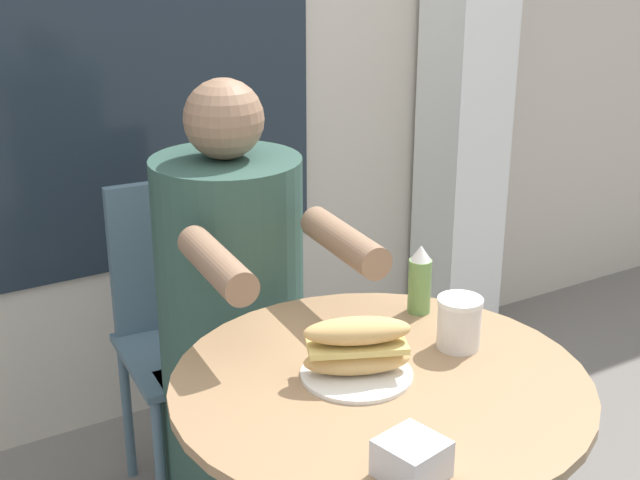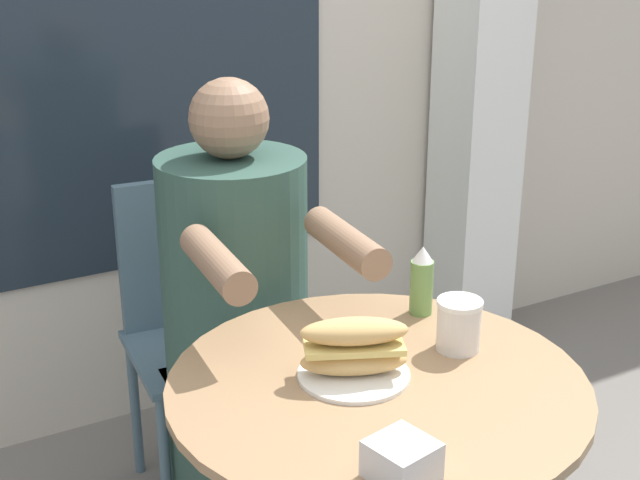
{
  "view_description": "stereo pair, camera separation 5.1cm",
  "coord_description": "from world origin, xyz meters",
  "px_view_note": "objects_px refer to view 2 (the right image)",
  "views": [
    {
      "loc": [
        -0.82,
        -1.15,
        1.56
      ],
      "look_at": [
        0.0,
        0.21,
        0.96
      ],
      "focal_mm": 50.0,
      "sensor_mm": 36.0,
      "label": 1
    },
    {
      "loc": [
        -0.78,
        -1.17,
        1.56
      ],
      "look_at": [
        0.0,
        0.21,
        0.96
      ],
      "focal_mm": 50.0,
      "sensor_mm": 36.0,
      "label": 2
    }
  ],
  "objects_px": {
    "sandwich_on_plate": "(354,352)",
    "drink_cup": "(459,325)",
    "seated_diner": "(243,363)",
    "condiment_bottle": "(422,281)",
    "diner_chair": "(193,309)",
    "cafe_table": "(375,474)"
  },
  "relations": [
    {
      "from": "sandwich_on_plate",
      "to": "drink_cup",
      "type": "distance_m",
      "value": 0.23
    },
    {
      "from": "seated_diner",
      "to": "condiment_bottle",
      "type": "distance_m",
      "value": 0.54
    },
    {
      "from": "sandwich_on_plate",
      "to": "diner_chair",
      "type": "bearing_deg",
      "value": 88.12
    },
    {
      "from": "diner_chair",
      "to": "condiment_bottle",
      "type": "distance_m",
      "value": 0.82
    },
    {
      "from": "cafe_table",
      "to": "sandwich_on_plate",
      "type": "bearing_deg",
      "value": 132.42
    },
    {
      "from": "diner_chair",
      "to": "seated_diner",
      "type": "height_order",
      "value": "seated_diner"
    },
    {
      "from": "seated_diner",
      "to": "condiment_bottle",
      "type": "height_order",
      "value": "seated_diner"
    },
    {
      "from": "drink_cup",
      "to": "diner_chair",
      "type": "bearing_deg",
      "value": 102.76
    },
    {
      "from": "cafe_table",
      "to": "condiment_bottle",
      "type": "relative_size",
      "value": 5.12
    },
    {
      "from": "seated_diner",
      "to": "drink_cup",
      "type": "relative_size",
      "value": 11.83
    },
    {
      "from": "cafe_table",
      "to": "sandwich_on_plate",
      "type": "distance_m",
      "value": 0.25
    },
    {
      "from": "seated_diner",
      "to": "drink_cup",
      "type": "bearing_deg",
      "value": 116.53
    },
    {
      "from": "cafe_table",
      "to": "drink_cup",
      "type": "height_order",
      "value": "drink_cup"
    },
    {
      "from": "cafe_table",
      "to": "condiment_bottle",
      "type": "height_order",
      "value": "condiment_bottle"
    },
    {
      "from": "sandwich_on_plate",
      "to": "drink_cup",
      "type": "bearing_deg",
      "value": -1.51
    },
    {
      "from": "cafe_table",
      "to": "seated_diner",
      "type": "xyz_separation_m",
      "value": [
        -0.01,
        0.57,
        -0.03
      ]
    },
    {
      "from": "cafe_table",
      "to": "diner_chair",
      "type": "xyz_separation_m",
      "value": [
        -0.0,
        0.91,
        -0.03
      ]
    },
    {
      "from": "diner_chair",
      "to": "seated_diner",
      "type": "xyz_separation_m",
      "value": [
        -0.01,
        -0.35,
        0.0
      ]
    },
    {
      "from": "drink_cup",
      "to": "seated_diner",
      "type": "bearing_deg",
      "value": 111.4
    },
    {
      "from": "cafe_table",
      "to": "sandwich_on_plate",
      "type": "relative_size",
      "value": 3.7
    },
    {
      "from": "diner_chair",
      "to": "condiment_bottle",
      "type": "bearing_deg",
      "value": 113.01
    },
    {
      "from": "condiment_bottle",
      "to": "seated_diner",
      "type": "bearing_deg",
      "value": 123.04
    }
  ]
}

